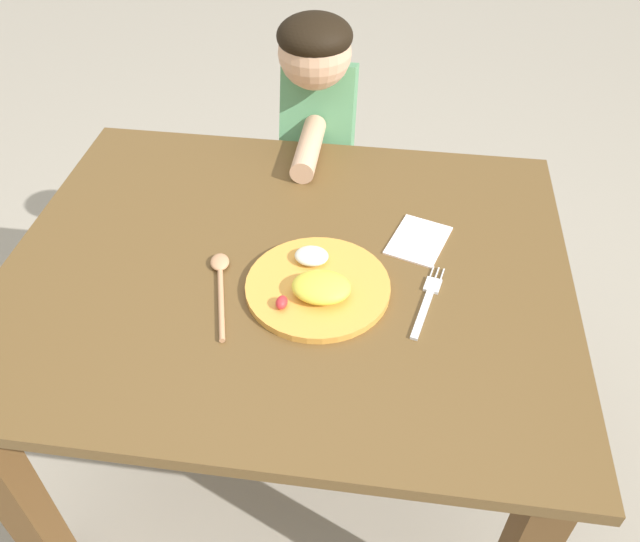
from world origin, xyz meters
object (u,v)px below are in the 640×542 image
Objects in this scene: spoon at (220,279)px; fork at (427,301)px; person at (319,165)px; plate at (318,285)px.

fork is at bearing -105.73° from spoon.
person is at bearing -25.02° from spoon.
person reaches higher than plate.
plate is 0.20m from fork.
person reaches higher than spoon.
person is at bearing 97.81° from plate.
person is at bearing 37.78° from fork.
plate reaches higher than fork.
spoon is at bearing 80.48° from person.
fork is at bearing -0.68° from plate.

